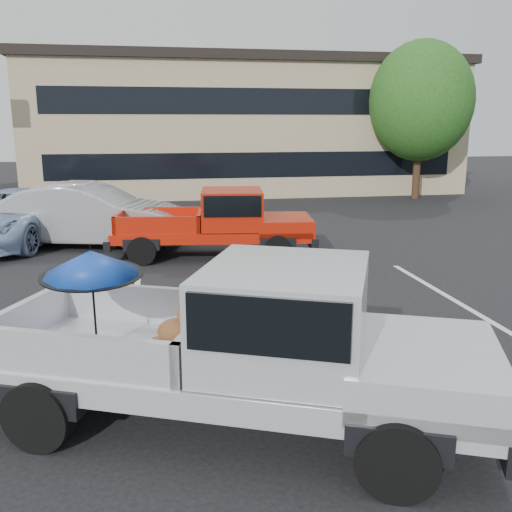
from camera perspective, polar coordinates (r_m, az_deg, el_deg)
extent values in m
plane|color=black|center=(8.87, 7.70, -8.93)|extent=(90.00, 90.00, 0.00)
cube|color=silver|center=(10.35, -11.99, -5.81)|extent=(0.12, 5.00, 0.01)
cube|color=silver|center=(11.77, 18.69, -3.89)|extent=(0.12, 5.00, 0.01)
cube|color=tan|center=(29.16, -1.30, 12.59)|extent=(20.00, 8.00, 6.00)
cube|color=black|center=(29.29, -1.33, 18.66)|extent=(20.40, 8.40, 0.40)
cube|color=black|center=(25.30, 0.16, 9.09)|extent=(18.00, 0.08, 1.10)
cube|color=black|center=(25.25, 0.17, 15.22)|extent=(18.00, 0.08, 1.10)
cylinder|color=#332114|center=(26.55, 15.78, 8.50)|extent=(0.32, 0.32, 2.73)
ellipsoid|color=#234E16|center=(26.49, 16.18, 14.65)|extent=(4.46, 4.46, 5.13)
cylinder|color=#332114|center=(32.99, 4.85, 9.89)|extent=(0.32, 0.32, 2.86)
ellipsoid|color=#234E16|center=(32.96, 4.95, 15.09)|extent=(4.68, 4.68, 5.38)
cylinder|color=black|center=(6.51, -20.81, -14.60)|extent=(0.81, 0.56, 0.76)
cylinder|color=black|center=(7.95, -13.48, -8.91)|extent=(0.81, 0.56, 0.76)
cylinder|color=black|center=(5.58, 13.95, -19.11)|extent=(0.81, 0.56, 0.76)
cylinder|color=black|center=(7.20, 13.76, -11.33)|extent=(0.81, 0.56, 0.76)
cube|color=silver|center=(6.42, -2.10, -11.21)|extent=(5.71, 3.89, 0.28)
cube|color=silver|center=(6.17, 16.46, -10.70)|extent=(2.14, 2.36, 0.46)
cube|color=black|center=(6.43, 23.11, -13.98)|extent=(0.96, 1.88, 0.30)
cube|color=black|center=(7.63, -22.79, -9.62)|extent=(0.94, 1.87, 0.28)
cube|color=silver|center=(6.06, 2.90, -5.82)|extent=(2.24, 2.34, 1.05)
cube|color=black|center=(6.00, 2.92, -4.01)|extent=(2.14, 2.37, 0.55)
cube|color=black|center=(6.89, -14.00, -9.32)|extent=(2.84, 2.60, 0.10)
cube|color=silver|center=(7.52, -11.17, -4.80)|extent=(2.15, 1.00, 0.50)
cube|color=silver|center=(6.08, -17.87, -9.65)|extent=(2.15, 1.00, 0.50)
cube|color=silver|center=(7.33, -21.88, -6.01)|extent=(0.82, 1.73, 0.50)
cube|color=silver|center=(6.38, -5.20, -7.93)|extent=(0.82, 1.73, 0.50)
ellipsoid|color=brown|center=(6.84, -7.95, -7.41)|extent=(0.56, 0.52, 0.30)
cylinder|color=brown|center=(6.71, -6.22, -8.12)|extent=(0.07, 0.07, 0.22)
cylinder|color=brown|center=(6.84, -5.81, -7.68)|extent=(0.07, 0.07, 0.22)
ellipsoid|color=brown|center=(6.73, -6.74, -6.05)|extent=(0.36, 0.34, 0.40)
cylinder|color=red|center=(6.68, -6.61, -5.01)|extent=(0.20, 0.20, 0.04)
sphere|color=brown|center=(6.63, -6.10, -4.29)|extent=(0.21, 0.21, 0.21)
cone|color=black|center=(6.60, -5.10, -4.52)|extent=(0.18, 0.15, 0.10)
cone|color=black|center=(6.55, -6.44, -3.49)|extent=(0.07, 0.07, 0.11)
cone|color=black|center=(6.65, -6.12, -3.22)|extent=(0.07, 0.07, 0.11)
cylinder|color=brown|center=(6.94, -9.24, -8.00)|extent=(0.27, 0.05, 0.09)
cylinder|color=black|center=(6.53, -15.85, -5.32)|extent=(0.02, 0.10, 1.05)
cone|color=#133EAB|center=(6.39, -16.16, -0.67)|extent=(1.10, 1.12, 0.36)
cylinder|color=black|center=(6.35, -16.25, 0.73)|extent=(0.02, 0.02, 0.10)
cylinder|color=black|center=(6.42, -16.08, -1.80)|extent=(1.10, 1.10, 0.09)
cylinder|color=black|center=(13.82, -11.35, 0.50)|extent=(0.71, 0.34, 0.69)
cylinder|color=black|center=(15.43, -10.50, 1.86)|extent=(0.71, 0.34, 0.69)
cylinder|color=black|center=(13.73, 2.19, 0.67)|extent=(0.71, 0.34, 0.69)
cylinder|color=black|center=(15.35, 1.62, 2.02)|extent=(0.71, 0.34, 0.69)
cube|color=red|center=(14.44, -4.37, 2.33)|extent=(5.04, 2.33, 0.25)
cube|color=red|center=(14.48, 2.79, 3.14)|extent=(1.56, 1.89, 0.42)
cube|color=black|center=(14.63, 5.41, 1.83)|extent=(0.40, 1.78, 0.27)
cube|color=black|center=(14.73, -14.05, 1.58)|extent=(0.38, 1.77, 0.25)
cube|color=red|center=(14.33, -2.42, 4.76)|extent=(1.69, 1.83, 0.95)
cube|color=black|center=(14.31, -2.43, 5.48)|extent=(1.56, 1.91, 0.50)
cube|color=black|center=(14.52, -9.54, 2.46)|extent=(2.27, 1.91, 0.09)
cube|color=red|center=(15.24, -9.27, 4.01)|extent=(2.07, 0.35, 0.45)
cube|color=red|center=(13.70, -9.94, 2.96)|extent=(2.07, 0.35, 0.45)
cube|color=red|center=(14.61, -13.46, 3.43)|extent=(0.30, 1.66, 0.45)
cube|color=red|center=(14.39, -5.65, 3.58)|extent=(0.30, 1.66, 0.45)
imported|color=#9E9FA5|center=(16.25, -16.42, 3.96)|extent=(5.51, 3.08, 1.72)
imported|color=#809CBF|center=(17.28, -22.88, 3.62)|extent=(3.89, 5.87, 1.50)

